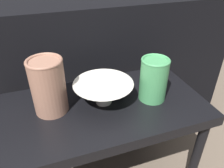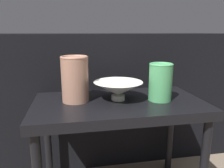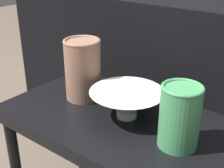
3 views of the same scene
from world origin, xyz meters
name	(u,v)px [view 1 (image 1 of 3)]	position (x,y,z in m)	size (l,w,h in m)	color
table	(105,117)	(0.00, 0.00, 0.42)	(0.73, 0.39, 0.48)	black
couch_backdrop	(79,68)	(0.00, 0.49, 0.38)	(1.56, 0.50, 0.76)	black
bowl	(104,90)	(0.00, 0.02, 0.53)	(0.21, 0.21, 0.08)	silver
vase_textured_left	(48,86)	(-0.18, 0.03, 0.58)	(0.12, 0.12, 0.19)	#996B56
vase_colorful_right	(154,79)	(0.18, -0.02, 0.56)	(0.10, 0.10, 0.16)	#47995B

